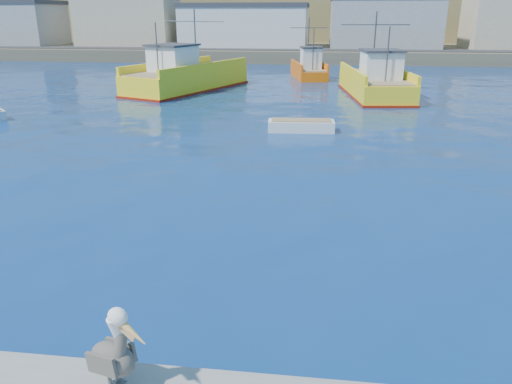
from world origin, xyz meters
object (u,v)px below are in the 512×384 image
at_px(pelican, 114,353).
at_px(trawler_yellow_b, 375,83).
at_px(skiff_mid, 301,127).
at_px(trawler_yellow_a, 186,77).
at_px(boat_orange, 309,69).

bearing_deg(pelican, trawler_yellow_b, 77.83).
bearing_deg(skiff_mid, pelican, -95.76).
bearing_deg(trawler_yellow_a, boat_orange, 42.90).
xyz_separation_m(trawler_yellow_b, pelican, (-7.61, -35.28, 0.11)).
distance_m(boat_orange, skiff_mid, 24.59).
height_order(trawler_yellow_b, skiff_mid, trawler_yellow_b).
bearing_deg(skiff_mid, boat_orange, 90.43).
xyz_separation_m(trawler_yellow_b, boat_orange, (-5.60, 11.04, -0.08)).
height_order(skiff_mid, pelican, pelican).
height_order(trawler_yellow_a, trawler_yellow_b, trawler_yellow_a).
bearing_deg(trawler_yellow_b, pelican, -102.17).
relative_size(trawler_yellow_b, skiff_mid, 3.17).
distance_m(skiff_mid, pelican, 21.87).
distance_m(trawler_yellow_b, pelican, 36.09).
relative_size(boat_orange, pelican, 4.90).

